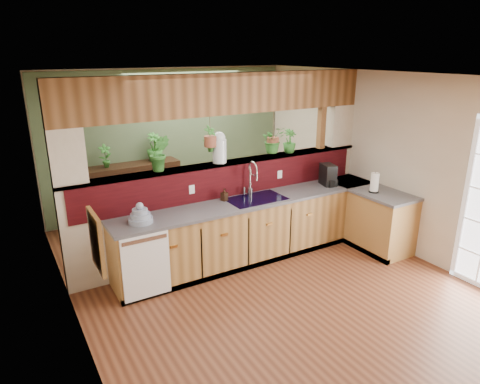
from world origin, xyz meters
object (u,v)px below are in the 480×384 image
dish_stack (140,216)px  shelving_console (135,193)px  faucet (252,177)px  glass_jar (219,147)px  coffee_maker (328,176)px  paper_towel (375,183)px  soap_dispenser (224,195)px

dish_stack → shelving_console: bearing=75.2°
faucet → glass_jar: bearing=150.2°
faucet → coffee_maker: size_ratio=1.57×
coffee_maker → glass_jar: size_ratio=0.75×
dish_stack → shelving_console: size_ratio=0.19×
paper_towel → shelving_console: bearing=133.1°
dish_stack → shelving_console: (0.61, 2.31, -0.48)m
soap_dispenser → shelving_console: bearing=107.0°
coffee_maker → shelving_console: 3.34m
dish_stack → paper_towel: (3.33, -0.59, 0.06)m
coffee_maker → paper_towel: coffee_maker is taller
faucet → glass_jar: size_ratio=1.18×
dish_stack → glass_jar: size_ratio=0.68×
faucet → glass_jar: 0.62m
dish_stack → coffee_maker: coffee_maker is taller
paper_towel → glass_jar: 2.33m
dish_stack → soap_dispenser: size_ratio=1.70×
paper_towel → glass_jar: bearing=153.7°
coffee_maker → shelving_console: bearing=151.1°
faucet → paper_towel: bearing=-25.4°
soap_dispenser → coffee_maker: (1.72, -0.18, 0.06)m
dish_stack → coffee_maker: bearing=0.2°
coffee_maker → glass_jar: (-1.68, 0.39, 0.56)m
paper_towel → glass_jar: size_ratio=0.71×
dish_stack → glass_jar: bearing=17.3°
dish_stack → shelving_console: 2.43m
coffee_maker → glass_jar: bearing=-178.0°
dish_stack → glass_jar: glass_jar is taller
soap_dispenser → shelving_console: (-0.65, 2.11, -0.49)m
dish_stack → shelving_console: dish_stack is taller
dish_stack → faucet: bearing=6.1°
shelving_console → dish_stack: bearing=-106.2°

